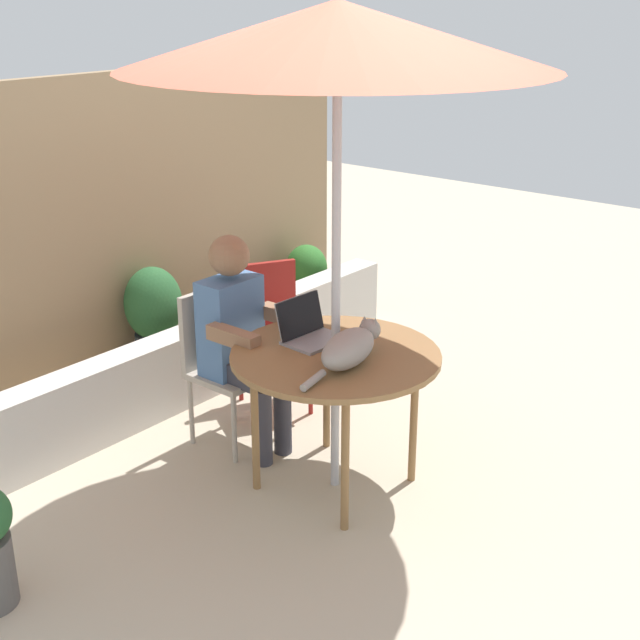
# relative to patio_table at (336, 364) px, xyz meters

# --- Properties ---
(ground_plane) EXTENTS (14.00, 14.00, 0.00)m
(ground_plane) POSITION_rel_patio_table_xyz_m (0.00, 0.00, -0.69)
(ground_plane) COLOR #BCAD93
(fence_back) EXTENTS (4.62, 0.08, 1.97)m
(fence_back) POSITION_rel_patio_table_xyz_m (0.00, 1.96, 0.30)
(fence_back) COLOR #937756
(fence_back) RESTS_ON ground
(planter_wall_low) EXTENTS (4.16, 0.20, 0.47)m
(planter_wall_low) POSITION_rel_patio_table_xyz_m (0.00, 1.34, -0.45)
(planter_wall_low) COLOR beige
(planter_wall_low) RESTS_ON ground
(patio_table) EXTENTS (1.05, 1.05, 0.75)m
(patio_table) POSITION_rel_patio_table_xyz_m (0.00, 0.00, 0.00)
(patio_table) COLOR olive
(patio_table) RESTS_ON ground
(patio_umbrella) EXTENTS (1.97, 1.97, 2.40)m
(patio_umbrella) POSITION_rel_patio_table_xyz_m (0.00, 0.00, 1.56)
(patio_umbrella) COLOR #B7B7BC
(patio_umbrella) RESTS_ON ground
(chair_occupied) EXTENTS (0.40, 0.40, 0.88)m
(chair_occupied) POSITION_rel_patio_table_xyz_m (0.00, 0.82, -0.17)
(chair_occupied) COLOR #B2A899
(chair_occupied) RESTS_ON ground
(chair_empty) EXTENTS (0.54, 0.54, 0.88)m
(chair_empty) POSITION_rel_patio_table_xyz_m (0.52, 0.92, -0.17)
(chair_empty) COLOR maroon
(chair_empty) RESTS_ON ground
(person_seated) EXTENTS (0.48, 0.48, 1.22)m
(person_seated) POSITION_rel_patio_table_xyz_m (-0.00, 0.66, -0.00)
(person_seated) COLOR #4C72A5
(person_seated) RESTS_ON ground
(laptop) EXTENTS (0.31, 0.27, 0.21)m
(laptop) POSITION_rel_patio_table_xyz_m (0.05, 0.22, 0.12)
(laptop) COLOR gray
(laptop) RESTS_ON patio_table
(cat) EXTENTS (0.65, 0.25, 0.17)m
(cat) POSITION_rel_patio_table_xyz_m (-0.06, -0.13, 0.14)
(cat) COLOR gray
(cat) RESTS_ON patio_table
(potted_plant_near_fence) EXTENTS (0.38, 0.38, 0.77)m
(potted_plant_near_fence) POSITION_rel_patio_table_xyz_m (0.30, 1.75, -0.26)
(potted_plant_near_fence) COLOR #33383D
(potted_plant_near_fence) RESTS_ON ground
(potted_plant_by_chair) EXTENTS (0.32, 0.32, 0.60)m
(potted_plant_by_chair) POSITION_rel_patio_table_xyz_m (1.78, 1.69, -0.36)
(potted_plant_by_chair) COLOR #9E5138
(potted_plant_by_chair) RESTS_ON ground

